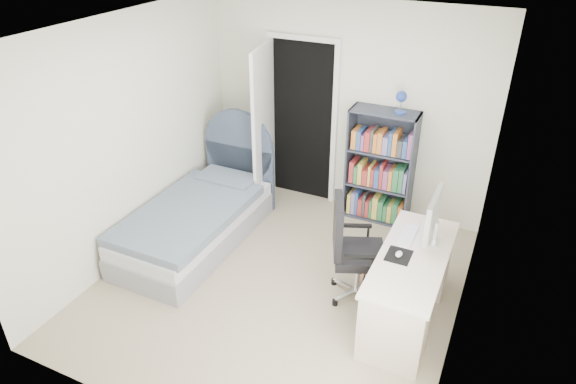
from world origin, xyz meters
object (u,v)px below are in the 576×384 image
at_px(bookcase, 381,171).
at_px(office_chair, 351,246).
at_px(desk, 409,284).
at_px(bed, 199,217).
at_px(floor_lamp, 254,152).
at_px(nightstand, 234,158).

bearing_deg(bookcase, office_chair, -84.08).
height_order(desk, office_chair, desk).
xyz_separation_m(bookcase, office_chair, (0.16, -1.52, -0.04)).
xyz_separation_m(bed, floor_lamp, (0.05, 1.23, 0.30)).
distance_m(bookcase, office_chair, 1.53).
height_order(bed, bookcase, bookcase).
bearing_deg(desk, nightstand, 150.52).
bearing_deg(desk, office_chair, 174.37).
relative_size(desk, office_chair, 1.34).
bearing_deg(bed, floor_lamp, 87.86).
bearing_deg(nightstand, bookcase, 1.53).
xyz_separation_m(floor_lamp, bookcase, (1.64, 0.07, 0.04)).
xyz_separation_m(nightstand, bookcase, (1.95, 0.05, 0.21)).
bearing_deg(bed, office_chair, -6.63).
height_order(nightstand, desk, desk).
height_order(bed, desk, bed).
xyz_separation_m(bed, desk, (2.43, -0.27, 0.10)).
bearing_deg(office_chair, desk, -5.63).
distance_m(nightstand, bookcase, 1.97).
height_order(floor_lamp, office_chair, floor_lamp).
relative_size(bed, floor_lamp, 1.43).
height_order(nightstand, floor_lamp, floor_lamp).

